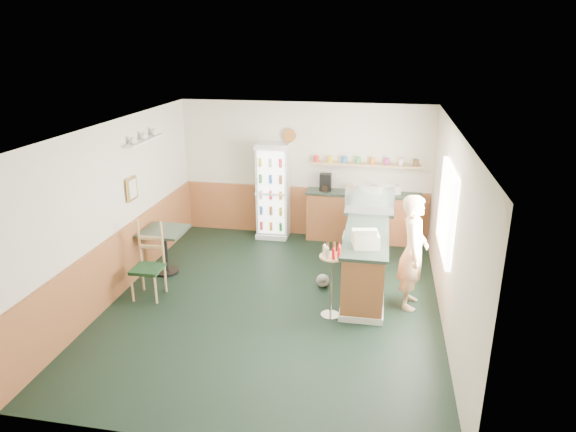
% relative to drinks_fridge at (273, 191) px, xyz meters
% --- Properties ---
extents(ground, '(6.00, 6.00, 0.00)m').
position_rel_drinks_fridge_xyz_m(ground, '(0.59, -2.74, -0.96)').
color(ground, black).
rests_on(ground, ground).
extents(room_envelope, '(5.04, 6.02, 2.72)m').
position_rel_drinks_fridge_xyz_m(room_envelope, '(0.37, -2.01, 0.57)').
color(room_envelope, beige).
rests_on(room_envelope, ground).
extents(service_counter, '(0.68, 3.01, 1.01)m').
position_rel_drinks_fridge_xyz_m(service_counter, '(1.94, -1.67, -0.50)').
color(service_counter, '#A05D33').
rests_on(service_counter, ground).
extents(back_counter, '(2.24, 0.42, 1.69)m').
position_rel_drinks_fridge_xyz_m(back_counter, '(1.78, 0.06, -0.41)').
color(back_counter, '#A05D33').
rests_on(back_counter, ground).
extents(drinks_fridge, '(0.63, 0.53, 1.92)m').
position_rel_drinks_fridge_xyz_m(drinks_fridge, '(0.00, 0.00, 0.00)').
color(drinks_fridge, silver).
rests_on(drinks_fridge, ground).
extents(display_case, '(0.84, 0.44, 0.47)m').
position_rel_drinks_fridge_xyz_m(display_case, '(1.94, -1.19, 0.29)').
color(display_case, silver).
rests_on(display_case, service_counter).
extents(cash_register, '(0.42, 0.44, 0.21)m').
position_rel_drinks_fridge_xyz_m(cash_register, '(1.94, -2.67, 0.16)').
color(cash_register, '#EDE2C4').
rests_on(cash_register, service_counter).
extents(shopkeeper, '(0.47, 0.62, 1.76)m').
position_rel_drinks_fridge_xyz_m(shopkeeper, '(2.64, -2.45, -0.08)').
color(shopkeeper, tan).
rests_on(shopkeeper, ground).
extents(condiment_stand, '(0.36, 0.36, 1.11)m').
position_rel_drinks_fridge_xyz_m(condiment_stand, '(1.50, -2.99, -0.22)').
color(condiment_stand, silver).
rests_on(condiment_stand, ground).
extents(newspaper_rack, '(0.09, 0.43, 0.51)m').
position_rel_drinks_fridge_xyz_m(newspaper_rack, '(1.59, -1.55, -0.47)').
color(newspaper_rack, black).
rests_on(newspaper_rack, ground).
extents(cafe_table, '(0.74, 0.74, 0.79)m').
position_rel_drinks_fridge_xyz_m(cafe_table, '(-1.46, -2.06, -0.40)').
color(cafe_table, black).
rests_on(cafe_table, ground).
extents(cafe_chair, '(0.45, 0.45, 1.20)m').
position_rel_drinks_fridge_xyz_m(cafe_chair, '(-1.37, -2.83, -0.33)').
color(cafe_chair, black).
rests_on(cafe_chair, ground).
extents(dog_doorstop, '(0.22, 0.28, 0.26)m').
position_rel_drinks_fridge_xyz_m(dog_doorstop, '(1.28, -2.11, -0.83)').
color(dog_doorstop, gray).
rests_on(dog_doorstop, ground).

